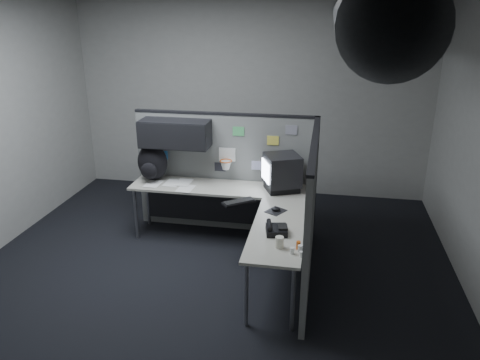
% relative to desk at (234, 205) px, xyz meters
% --- Properties ---
extents(room, '(5.62, 5.62, 3.22)m').
position_rel_desk_xyz_m(room, '(0.41, -0.70, 1.48)').
color(room, black).
rests_on(room, ground).
extents(partition_back, '(2.44, 0.42, 1.63)m').
position_rel_desk_xyz_m(partition_back, '(-0.40, 0.53, 0.38)').
color(partition_back, slate).
rests_on(partition_back, ground).
extents(partition_right, '(0.07, 2.23, 1.63)m').
position_rel_desk_xyz_m(partition_right, '(0.95, -0.49, 0.21)').
color(partition_right, slate).
rests_on(partition_right, ground).
extents(desk, '(2.31, 2.11, 0.73)m').
position_rel_desk_xyz_m(desk, '(0.00, 0.00, 0.00)').
color(desk, '#A9A798').
rests_on(desk, ground).
extents(monitor, '(0.53, 0.53, 0.46)m').
position_rel_desk_xyz_m(monitor, '(0.56, 0.30, 0.36)').
color(monitor, black).
rests_on(monitor, desk).
extents(keyboard, '(0.40, 0.36, 0.04)m').
position_rel_desk_xyz_m(keyboard, '(0.11, -0.21, 0.13)').
color(keyboard, black).
rests_on(keyboard, desk).
extents(mouse, '(0.26, 0.28, 0.05)m').
position_rel_desk_xyz_m(mouse, '(0.56, -0.36, 0.13)').
color(mouse, black).
rests_on(mouse, desk).
extents(phone, '(0.25, 0.27, 0.11)m').
position_rel_desk_xyz_m(phone, '(0.62, -0.90, 0.16)').
color(phone, black).
rests_on(phone, desk).
extents(bottles, '(0.13, 0.18, 0.08)m').
position_rel_desk_xyz_m(bottles, '(0.87, -1.26, 0.15)').
color(bottles, silver).
rests_on(bottles, desk).
extents(cup, '(0.09, 0.09, 0.11)m').
position_rel_desk_xyz_m(cup, '(0.69, -1.20, 0.17)').
color(cup, beige).
rests_on(cup, desk).
extents(papers, '(0.67, 0.47, 0.01)m').
position_rel_desk_xyz_m(papers, '(-0.85, 0.24, 0.12)').
color(papers, white).
rests_on(papers, desk).
extents(backpack, '(0.47, 0.45, 0.49)m').
position_rel_desk_xyz_m(backpack, '(-1.17, 0.36, 0.36)').
color(backpack, black).
rests_on(backpack, desk).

